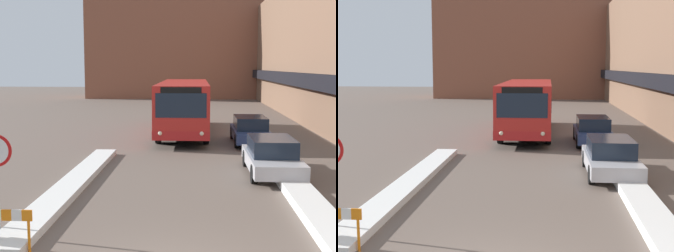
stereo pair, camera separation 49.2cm
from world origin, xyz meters
TOP-DOWN VIEW (x-y plane):
  - building_backdrop_far at (0.00, 51.71)m, footprint 26.00×8.00m
  - snow_bank_left at (-3.60, 6.74)m, footprint 0.90×11.59m
  - snow_bank_right at (3.60, 5.46)m, footprint 0.90×9.70m
  - city_bus at (-0.28, 19.20)m, footprint 2.74×11.56m
  - parked_car_front at (3.20, 9.02)m, footprint 1.80×4.39m
  - parked_car_middle at (3.20, 15.91)m, footprint 1.80×4.50m

SIDE VIEW (x-z plane):
  - snow_bank_left at x=-3.60m, z-range 0.00..0.22m
  - snow_bank_right at x=3.60m, z-range 0.00..0.28m
  - parked_car_front at x=3.20m, z-range 0.01..1.36m
  - parked_car_middle at x=3.20m, z-range 0.01..1.40m
  - city_bus at x=-0.28m, z-range 0.17..3.19m
  - building_backdrop_far at x=0.00m, z-range 0.00..14.94m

